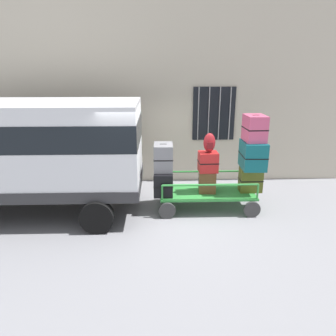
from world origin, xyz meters
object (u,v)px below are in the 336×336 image
suitcase_center_top (255,128)px  suitcase_left_middle (163,157)px  van (32,147)px  suitcase_midleft_bottom (207,181)px  suitcase_midleft_middle (208,162)px  suitcase_center_bottom (251,179)px  suitcase_center_middle (253,155)px  backpack (209,143)px  suitcase_left_bottom (163,181)px  luggage_cart (207,194)px

suitcase_center_top → suitcase_left_middle: bearing=179.5°
van → suitcase_midleft_bottom: (3.97, 0.14, -0.91)m
suitcase_midleft_middle → suitcase_center_bottom: (1.04, 0.01, -0.46)m
suitcase_midleft_middle → suitcase_center_top: size_ratio=0.76×
suitcase_midleft_bottom → suitcase_center_bottom: 1.04m
suitcase_center_middle → van: bearing=-178.8°
suitcase_center_bottom → suitcase_center_top: 1.23m
backpack → suitcase_midleft_middle: bearing=144.6°
suitcase_left_bottom → suitcase_center_top: 2.43m
suitcase_center_middle → suitcase_midleft_bottom: bearing=178.1°
van → suitcase_left_bottom: 3.07m
luggage_cart → suitcase_left_middle: bearing=178.7°
van → suitcase_center_top: van is taller
van → suitcase_left_bottom: size_ratio=5.41×
luggage_cart → suitcase_center_bottom: suitcase_center_bottom is taller
suitcase_center_middle → backpack: backpack is taller
luggage_cart → suitcase_left_bottom: suitcase_left_bottom is taller
luggage_cart → suitcase_midleft_middle: suitcase_midleft_middle is taller
suitcase_left_bottom → suitcase_midleft_bottom: 1.04m
suitcase_left_middle → suitcase_center_middle: (2.08, -0.05, 0.05)m
luggage_cart → backpack: backpack is taller
suitcase_left_middle → suitcase_center_bottom: suitcase_left_middle is taller
luggage_cart → suitcase_midleft_bottom: bearing=90.0°
suitcase_left_bottom → suitcase_center_bottom: bearing=-0.8°
suitcase_center_middle → backpack: (-1.03, 0.00, 0.30)m
backpack → suitcase_center_middle: bearing=-0.0°
suitcase_center_bottom → suitcase_center_top: bearing=90.0°
suitcase_left_middle → suitcase_center_middle: bearing=-1.4°
suitcase_center_bottom → suitcase_center_middle: 0.62m
suitcase_left_middle → suitcase_midleft_middle: (1.04, -0.04, -0.11)m
suitcase_left_middle → backpack: size_ratio=1.43×
suitcase_left_bottom → backpack: (1.05, -0.05, 0.93)m
suitcase_center_bottom → backpack: 1.37m
suitcase_center_middle → suitcase_center_top: size_ratio=1.22×
suitcase_left_bottom → suitcase_midleft_bottom: suitcase_left_bottom is taller
suitcase_midleft_bottom → suitcase_center_bottom: (1.04, -0.01, 0.04)m
suitcase_left_bottom → suitcase_center_bottom: size_ratio=1.51×
suitcase_left_middle → suitcase_center_top: (2.08, -0.02, 0.67)m
suitcase_center_bottom → suitcase_center_top: (-0.00, 0.01, 1.23)m
luggage_cart → suitcase_left_bottom: bearing=178.6°
suitcase_center_bottom → suitcase_center_top: suitcase_center_top is taller
suitcase_center_bottom → backpack: (-1.03, -0.02, 0.91)m
suitcase_left_bottom → suitcase_midleft_middle: size_ratio=1.89×
suitcase_midleft_bottom → suitcase_midleft_middle: 0.49m
suitcase_left_middle → suitcase_center_top: 2.19m
suitcase_midleft_middle → suitcase_center_top: 1.30m
suitcase_midleft_bottom → suitcase_center_top: bearing=-0.2°
suitcase_midleft_bottom → suitcase_left_middle: bearing=179.1°
luggage_cart → suitcase_center_bottom: (1.04, -0.00, 0.37)m
van → suitcase_midleft_middle: van is taller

